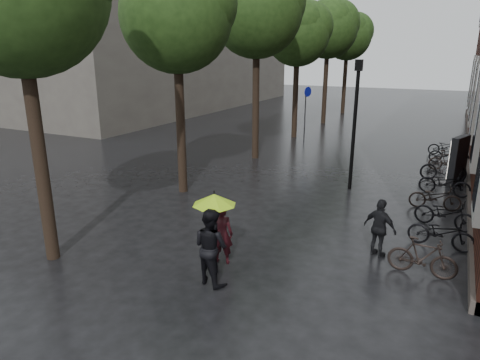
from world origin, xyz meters
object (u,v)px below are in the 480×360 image
Objects in this scene: person_black at (211,246)px; parked_bicycles at (443,181)px; person_burgundy at (222,234)px; pedestrian_walking at (380,228)px; ad_lightbox at (458,160)px; lamp_post at (355,113)px.

parked_bicycles is at bearing -99.12° from person_black.
pedestrian_walking is at bearing -160.97° from person_burgundy.
person_black is at bearing -115.05° from parked_bicycles.
pedestrian_walking reaches higher than parked_bicycles.
person_burgundy is 3.98m from pedestrian_walking.
ad_lightbox is (1.65, 7.89, 0.19)m from pedestrian_walking.
person_burgundy is 0.98m from person_black.
person_black is 1.16× the size of pedestrian_walking.
ad_lightbox is (0.40, 1.57, 0.49)m from parked_bicycles.
person_black is 11.93m from ad_lightbox.
lamp_post is (-3.57, -2.60, 1.94)m from ad_lightbox.
person_black is at bearing 66.78° from pedestrian_walking.
ad_lightbox reaches higher than parked_bicycles.
ad_lightbox is at bearing -79.22° from pedestrian_walking.
pedestrian_walking is 0.11× the size of parked_bicycles.
ad_lightbox is at bearing 36.02° from lamp_post.
pedestrian_walking is 6.02m from lamp_post.
person_black reaches higher than pedestrian_walking.
pedestrian_walking is (3.38, 2.10, -0.01)m from person_burgundy.
lamp_post is (-1.92, 5.29, 2.13)m from pedestrian_walking.
parked_bicycles is 1.69m from ad_lightbox.
person_burgundy is 1.01× the size of pedestrian_walking.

